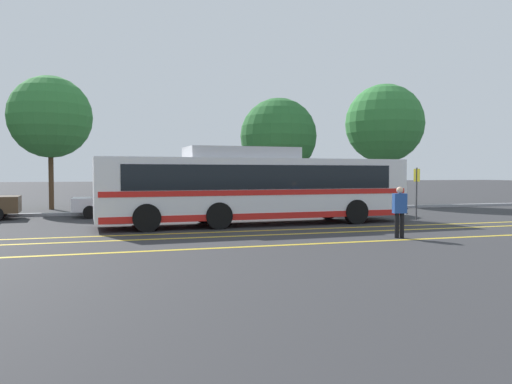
# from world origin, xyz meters

# --- Properties ---
(ground_plane) EXTENTS (220.00, 220.00, 0.00)m
(ground_plane) POSITION_xyz_m (0.00, 0.00, 0.00)
(ground_plane) COLOR #2D2D30
(lane_strip_0) EXTENTS (32.53, 0.20, 0.01)m
(lane_strip_0) POSITION_xyz_m (1.00, -2.23, 0.00)
(lane_strip_0) COLOR gold
(lane_strip_0) RESTS_ON ground_plane
(lane_strip_1) EXTENTS (32.53, 0.20, 0.01)m
(lane_strip_1) POSITION_xyz_m (1.00, -3.50, 0.00)
(lane_strip_1) COLOR gold
(lane_strip_1) RESTS_ON ground_plane
(lane_strip_2) EXTENTS (32.53, 0.20, 0.01)m
(lane_strip_2) POSITION_xyz_m (1.00, -5.90, 0.00)
(lane_strip_2) COLOR gold
(lane_strip_2) RESTS_ON ground_plane
(curb_strip) EXTENTS (40.53, 0.36, 0.15)m
(curb_strip) POSITION_xyz_m (1.00, 6.58, 0.07)
(curb_strip) COLOR #99999E
(curb_strip) RESTS_ON ground_plane
(transit_bus) EXTENTS (12.93, 3.12, 3.10)m
(transit_bus) POSITION_xyz_m (0.97, -0.03, 1.54)
(transit_bus) COLOR silver
(transit_bus) RESTS_ON ground_plane
(parked_car_1) EXTENTS (4.28, 1.89, 1.45)m
(parked_car_1) POSITION_xyz_m (-4.23, 5.32, 0.73)
(parked_car_1) COLOR silver
(parked_car_1) RESTS_ON ground_plane
(pedestrian_0) EXTENTS (0.45, 0.28, 1.64)m
(pedestrian_0) POSITION_xyz_m (4.15, -5.46, 0.93)
(pedestrian_0) COLOR black
(pedestrian_0) RESTS_ON ground_plane
(bus_stop_sign) EXTENTS (0.07, 0.40, 2.32)m
(bus_stop_sign) POSITION_xyz_m (8.25, -0.43, 1.47)
(bus_stop_sign) COLOR #59595E
(bus_stop_sign) RESTS_ON ground_plane
(tree_0) EXTENTS (4.45, 4.45, 6.45)m
(tree_0) POSITION_xyz_m (4.85, 8.19, 4.22)
(tree_0) COLOR #513823
(tree_0) RESTS_ON ground_plane
(tree_1) EXTENTS (5.08, 5.08, 7.86)m
(tree_1) POSITION_xyz_m (12.62, 9.45, 5.31)
(tree_1) COLOR #513823
(tree_1) RESTS_ON ground_plane
(tree_2) EXTENTS (4.65, 4.65, 7.61)m
(tree_2) POSITION_xyz_m (-7.82, 11.37, 5.27)
(tree_2) COLOR #513823
(tree_2) RESTS_ON ground_plane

